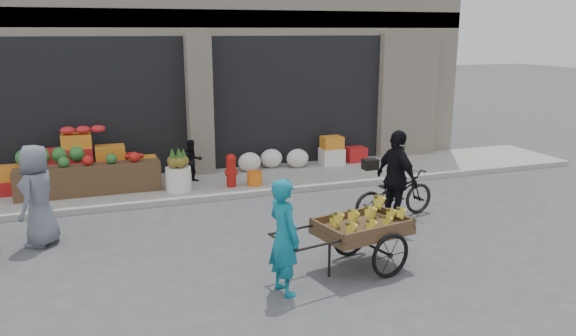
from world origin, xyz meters
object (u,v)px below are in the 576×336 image
object	(u,v)px
seated_person	(192,161)
vendor_grey	(38,196)
vendor_woman	(284,237)
orange_bucket	(255,178)
fire_hydrant	(231,169)
bicycle	(394,194)
banana_cart	(360,225)
pineapple_bin	(179,179)
cyclist	(397,179)

from	to	relation	value
seated_person	vendor_grey	bearing A→B (deg)	-148.23
seated_person	vendor_woman	world-z (taller)	vendor_woman
orange_bucket	vendor_woman	world-z (taller)	vendor_woman
fire_hydrant	bicycle	bearing A→B (deg)	-47.96
fire_hydrant	banana_cart	xyz separation A→B (m)	(0.76, -4.47, 0.16)
pineapple_bin	vendor_woman	distance (m)	4.93
orange_bucket	cyclist	xyz separation A→B (m)	(1.68, -2.99, 0.58)
seated_person	orange_bucket	bearing A→B (deg)	-40.26
pineapple_bin	banana_cart	xyz separation A→B (m)	(1.86, -4.52, 0.29)
seated_person	banana_cart	size ratio (longest dim) A/B	0.40
orange_bucket	bicycle	bearing A→B (deg)	-54.01
fire_hydrant	vendor_woman	bearing A→B (deg)	-95.83
orange_bucket	vendor_woman	bearing A→B (deg)	-101.75
orange_bucket	banana_cart	size ratio (longest dim) A/B	0.14
pineapple_bin	fire_hydrant	xyz separation A→B (m)	(1.10, -0.05, 0.13)
banana_cart	fire_hydrant	bearing A→B (deg)	88.15
orange_bucket	vendor_woman	distance (m)	4.90
orange_bucket	cyclist	size ratio (longest dim) A/B	0.19
pineapple_bin	cyclist	bearing A→B (deg)	-43.29
pineapple_bin	vendor_woman	xyz separation A→B (m)	(0.61, -4.87, 0.40)
banana_cart	bicycle	size ratio (longest dim) A/B	1.34
orange_bucket	cyclist	world-z (taller)	cyclist
orange_bucket	bicycle	size ratio (longest dim) A/B	0.19
fire_hydrant	seated_person	distance (m)	0.96
seated_person	vendor_grey	world-z (taller)	vendor_grey
vendor_woman	bicycle	size ratio (longest dim) A/B	0.90
orange_bucket	pineapple_bin	bearing A→B (deg)	176.42
pineapple_bin	seated_person	bearing A→B (deg)	56.31
vendor_woman	pineapple_bin	bearing A→B (deg)	-6.11
pineapple_bin	cyclist	size ratio (longest dim) A/B	0.31
fire_hydrant	orange_bucket	xyz separation A→B (m)	(0.50, -0.05, -0.23)
bicycle	fire_hydrant	bearing A→B (deg)	33.43
vendor_grey	orange_bucket	bearing A→B (deg)	139.30
orange_bucket	banana_cart	xyz separation A→B (m)	(0.26, -4.42, 0.39)
vendor_woman	seated_person	bearing A→B (deg)	-11.04
pineapple_bin	vendor_woman	bearing A→B (deg)	-82.90
fire_hydrant	seated_person	bearing A→B (deg)	137.12
pineapple_bin	orange_bucket	distance (m)	1.61
seated_person	bicycle	bearing A→B (deg)	-56.88
bicycle	cyclist	xyz separation A→B (m)	(-0.20, -0.40, 0.40)
fire_hydrant	orange_bucket	bearing A→B (deg)	-5.71
vendor_woman	cyclist	world-z (taller)	cyclist
cyclist	fire_hydrant	bearing A→B (deg)	27.04
fire_hydrant	cyclist	size ratio (longest dim) A/B	0.42
vendor_woman	cyclist	distance (m)	3.22
banana_cart	vendor_woman	bearing A→B (deg)	-175.84
vendor_grey	banana_cart	bearing A→B (deg)	84.27
banana_cart	pineapple_bin	bearing A→B (deg)	100.86
orange_bucket	banana_cart	distance (m)	4.45
fire_hydrant	orange_bucket	world-z (taller)	fire_hydrant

